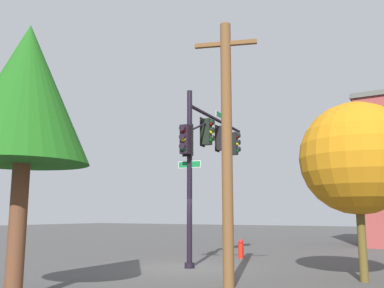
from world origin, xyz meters
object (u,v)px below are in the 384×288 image
at_px(signal_pole_assembly, 209,146).
at_px(tree_far, 26,94).
at_px(tree_mid, 357,158).
at_px(fire_hydrant, 241,249).
at_px(utility_pole, 227,146).

xyz_separation_m(signal_pole_assembly, tree_far, (-9.01, 0.18, 0.03)).
height_order(signal_pole_assembly, tree_mid, signal_pole_assembly).
bearing_deg(tree_mid, fire_hydrant, 53.11).
bearing_deg(tree_far, utility_pole, -40.94).
height_order(utility_pole, tree_far, utility_pole).
bearing_deg(tree_far, signal_pole_assembly, -1.14).
relative_size(utility_pole, tree_far, 1.12).
distance_m(utility_pole, fire_hydrant, 8.63).
bearing_deg(signal_pole_assembly, fire_hydrant, -7.94).
distance_m(signal_pole_assembly, tree_mid, 6.61).
xyz_separation_m(tree_mid, tree_far, (-6.96, 6.35, 1.20)).
bearing_deg(utility_pole, fire_hydrant, 21.80).
height_order(utility_pole, fire_hydrant, utility_pole).
bearing_deg(tree_far, tree_mid, -42.37).
xyz_separation_m(utility_pole, fire_hydrant, (7.37, 2.95, -3.40)).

